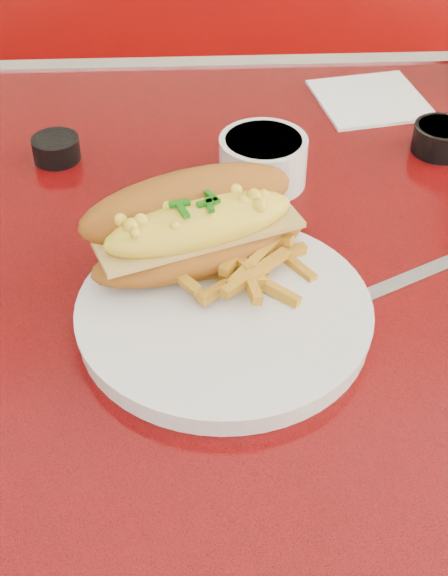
{
  "coord_description": "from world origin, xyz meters",
  "views": [
    {
      "loc": [
        -0.08,
        -0.64,
        1.25
      ],
      "look_at": [
        -0.05,
        -0.12,
        0.81
      ],
      "focal_mm": 50.0,
      "sensor_mm": 36.0,
      "label": 1
    }
  ],
  "objects_px": {
    "gravy_ramekin": "(263,159)",
    "sauce_cup_left": "(56,148)",
    "booth_bench_far": "(229,189)",
    "fork": "(286,281)",
    "knife": "(447,262)",
    "sauce_cup_right": "(441,137)",
    "diner_table": "(266,351)",
    "dinner_plate": "(224,314)",
    "mac_hoagie": "(195,225)"
  },
  "relations": [
    {
      "from": "diner_table",
      "to": "sauce_cup_right",
      "type": "relative_size",
      "value": 16.68
    },
    {
      "from": "dinner_plate",
      "to": "sauce_cup_right",
      "type": "height_order",
      "value": "sauce_cup_right"
    },
    {
      "from": "dinner_plate",
      "to": "sauce_cup_left",
      "type": "height_order",
      "value": "sauce_cup_left"
    },
    {
      "from": "mac_hoagie",
      "to": "gravy_ramekin",
      "type": "relative_size",
      "value": 1.9
    },
    {
      "from": "mac_hoagie",
      "to": "fork",
      "type": "bearing_deg",
      "value": -44.68
    },
    {
      "from": "fork",
      "to": "gravy_ramekin",
      "type": "distance_m",
      "value": 0.19
    },
    {
      "from": "booth_bench_far",
      "to": "sauce_cup_right",
      "type": "xyz_separation_m",
      "value": [
        0.21,
        -0.65,
        0.5
      ]
    },
    {
      "from": "diner_table",
      "to": "dinner_plate",
      "type": "height_order",
      "value": "dinner_plate"
    },
    {
      "from": "gravy_ramekin",
      "to": "sauce_cup_right",
      "type": "xyz_separation_m",
      "value": [
        0.21,
        0.05,
        -0.01
      ]
    },
    {
      "from": "dinner_plate",
      "to": "sauce_cup_right",
      "type": "relative_size",
      "value": 3.74
    },
    {
      "from": "booth_bench_far",
      "to": "sauce_cup_right",
      "type": "bearing_deg",
      "value": -72.34
    },
    {
      "from": "diner_table",
      "to": "gravy_ramekin",
      "type": "xyz_separation_m",
      "value": [
        -0.0,
        0.1,
        0.19
      ]
    },
    {
      "from": "booth_bench_far",
      "to": "knife",
      "type": "xyz_separation_m",
      "value": [
        0.16,
        -0.86,
        0.49
      ]
    },
    {
      "from": "diner_table",
      "to": "sauce_cup_left",
      "type": "distance_m",
      "value": 0.33
    },
    {
      "from": "dinner_plate",
      "to": "mac_hoagie",
      "type": "height_order",
      "value": "mac_hoagie"
    },
    {
      "from": "diner_table",
      "to": "fork",
      "type": "distance_m",
      "value": 0.2
    },
    {
      "from": "sauce_cup_left",
      "to": "knife",
      "type": "height_order",
      "value": "sauce_cup_left"
    },
    {
      "from": "diner_table",
      "to": "mac_hoagie",
      "type": "xyz_separation_m",
      "value": [
        -0.08,
        -0.05,
        0.22
      ]
    },
    {
      "from": "sauce_cup_left",
      "to": "knife",
      "type": "xyz_separation_m",
      "value": [
        0.39,
        -0.21,
        -0.01
      ]
    },
    {
      "from": "sauce_cup_left",
      "to": "gravy_ramekin",
      "type": "bearing_deg",
      "value": -13.96
    },
    {
      "from": "dinner_plate",
      "to": "gravy_ramekin",
      "type": "xyz_separation_m",
      "value": [
        0.05,
        0.22,
        0.02
      ]
    },
    {
      "from": "sauce_cup_left",
      "to": "knife",
      "type": "bearing_deg",
      "value": -27.96
    },
    {
      "from": "gravy_ramekin",
      "to": "knife",
      "type": "relative_size",
      "value": 0.65
    },
    {
      "from": "mac_hoagie",
      "to": "sauce_cup_left",
      "type": "distance_m",
      "value": 0.27
    },
    {
      "from": "dinner_plate",
      "to": "gravy_ramekin",
      "type": "height_order",
      "value": "gravy_ramekin"
    },
    {
      "from": "fork",
      "to": "gravy_ramekin",
      "type": "relative_size",
      "value": 1.07
    },
    {
      "from": "diner_table",
      "to": "booth_bench_far",
      "type": "relative_size",
      "value": 1.03
    },
    {
      "from": "booth_bench_far",
      "to": "mac_hoagie",
      "type": "xyz_separation_m",
      "value": [
        -0.08,
        -0.86,
        0.54
      ]
    },
    {
      "from": "dinner_plate",
      "to": "fork",
      "type": "xyz_separation_m",
      "value": [
        0.06,
        0.03,
        0.01
      ]
    },
    {
      "from": "gravy_ramekin",
      "to": "sauce_cup_right",
      "type": "distance_m",
      "value": 0.22
    },
    {
      "from": "knife",
      "to": "fork",
      "type": "bearing_deg",
      "value": 166.37
    },
    {
      "from": "mac_hoagie",
      "to": "sauce_cup_right",
      "type": "bearing_deg",
      "value": 15.79
    },
    {
      "from": "gravy_ramekin",
      "to": "sauce_cup_left",
      "type": "distance_m",
      "value": 0.24
    },
    {
      "from": "booth_bench_far",
      "to": "sauce_cup_left",
      "type": "bearing_deg",
      "value": -109.39
    },
    {
      "from": "knife",
      "to": "booth_bench_far",
      "type": "bearing_deg",
      "value": 73.46
    },
    {
      "from": "dinner_plate",
      "to": "gravy_ramekin",
      "type": "bearing_deg",
      "value": 76.86
    },
    {
      "from": "booth_bench_far",
      "to": "mac_hoagie",
      "type": "distance_m",
      "value": 1.02
    },
    {
      "from": "sauce_cup_right",
      "to": "dinner_plate",
      "type": "bearing_deg",
      "value": -133.24
    },
    {
      "from": "diner_table",
      "to": "sauce_cup_left",
      "type": "bearing_deg",
      "value": 145.46
    },
    {
      "from": "booth_bench_far",
      "to": "fork",
      "type": "bearing_deg",
      "value": -89.67
    },
    {
      "from": "mac_hoagie",
      "to": "gravy_ramekin",
      "type": "xyz_separation_m",
      "value": [
        0.07,
        0.15,
        -0.03
      ]
    },
    {
      "from": "mac_hoagie",
      "to": "knife",
      "type": "distance_m",
      "value": 0.25
    },
    {
      "from": "booth_bench_far",
      "to": "dinner_plate",
      "type": "height_order",
      "value": "booth_bench_far"
    },
    {
      "from": "gravy_ramekin",
      "to": "knife",
      "type": "distance_m",
      "value": 0.23
    },
    {
      "from": "sauce_cup_right",
      "to": "knife",
      "type": "xyz_separation_m",
      "value": [
        -0.04,
        -0.21,
        -0.02
      ]
    },
    {
      "from": "gravy_ramekin",
      "to": "sauce_cup_right",
      "type": "bearing_deg",
      "value": 14.59
    },
    {
      "from": "gravy_ramekin",
      "to": "sauce_cup_left",
      "type": "relative_size",
      "value": 2.04
    },
    {
      "from": "booth_bench_far",
      "to": "mac_hoagie",
      "type": "bearing_deg",
      "value": -94.98
    },
    {
      "from": "booth_bench_far",
      "to": "dinner_plate",
      "type": "xyz_separation_m",
      "value": [
        -0.05,
        -0.93,
        0.49
      ]
    },
    {
      "from": "sauce_cup_right",
      "to": "gravy_ramekin",
      "type": "bearing_deg",
      "value": -165.41
    }
  ]
}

